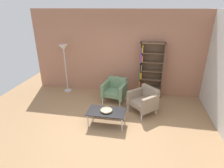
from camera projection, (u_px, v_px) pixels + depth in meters
name	position (u px, v px, depth m)	size (l,w,h in m)	color
ground_plane	(107.00, 130.00, 4.76)	(8.32, 8.32, 0.00)	#9E7751
brick_back_panel	(121.00, 53.00, 6.42)	(6.40, 0.12, 2.90)	#A87056
bookshelf_tall	(149.00, 71.00, 6.28)	(0.80, 0.30, 1.90)	brown
coffee_table_low	(106.00, 112.00, 4.87)	(1.00, 0.56, 0.40)	black
decorative_bowl	(106.00, 110.00, 4.85)	(0.32, 0.32, 0.05)	tan
armchair_corner_red	(115.00, 90.00, 6.09)	(0.82, 0.77, 0.78)	slate
armchair_spare_guest	(144.00, 100.00, 5.41)	(0.95, 0.95, 0.78)	gray
floor_lamp_torchiere	(64.00, 53.00, 6.44)	(0.32, 0.32, 1.74)	silver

